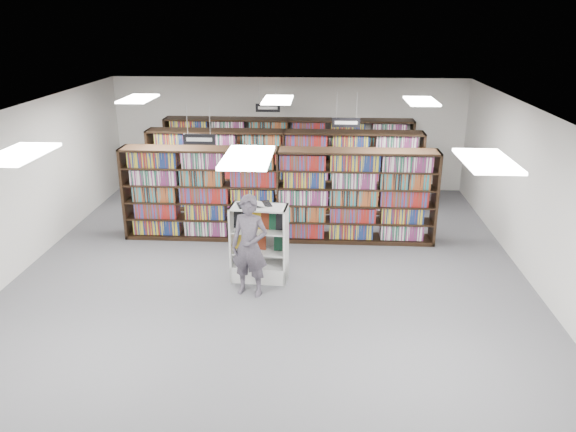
# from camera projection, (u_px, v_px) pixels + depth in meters

# --- Properties ---
(floor) EXTENTS (12.00, 12.00, 0.00)m
(floor) POSITION_uv_depth(u_px,v_px,m) (271.00, 277.00, 11.04)
(floor) COLOR #4A4A4E
(floor) RESTS_ON ground
(ceiling) EXTENTS (10.00, 12.00, 0.10)m
(ceiling) POSITION_uv_depth(u_px,v_px,m) (269.00, 114.00, 9.95)
(ceiling) COLOR white
(ceiling) RESTS_ON wall_back
(wall_back) EXTENTS (10.00, 0.10, 3.20)m
(wall_back) POSITION_uv_depth(u_px,v_px,m) (289.00, 134.00, 16.12)
(wall_back) COLOR silver
(wall_back) RESTS_ON ground
(wall_front) EXTENTS (10.00, 0.10, 3.20)m
(wall_front) POSITION_uv_depth(u_px,v_px,m) (208.00, 416.00, 4.87)
(wall_front) COLOR silver
(wall_front) RESTS_ON ground
(wall_left) EXTENTS (0.10, 12.00, 3.20)m
(wall_left) POSITION_uv_depth(u_px,v_px,m) (11.00, 195.00, 10.77)
(wall_left) COLOR silver
(wall_left) RESTS_ON ground
(wall_right) EXTENTS (0.10, 12.00, 3.20)m
(wall_right) POSITION_uv_depth(u_px,v_px,m) (543.00, 205.00, 10.21)
(wall_right) COLOR silver
(wall_right) RESTS_ON ground
(bookshelf_row_near) EXTENTS (7.00, 0.60, 2.10)m
(bookshelf_row_near) POSITION_uv_depth(u_px,v_px,m) (278.00, 195.00, 12.56)
(bookshelf_row_near) COLOR black
(bookshelf_row_near) RESTS_ON floor
(bookshelf_row_mid) EXTENTS (7.00, 0.60, 2.10)m
(bookshelf_row_mid) POSITION_uv_depth(u_px,v_px,m) (284.00, 171.00, 14.43)
(bookshelf_row_mid) COLOR black
(bookshelf_row_mid) RESTS_ON floor
(bookshelf_row_far) EXTENTS (7.00, 0.60, 2.10)m
(bookshelf_row_far) POSITION_uv_depth(u_px,v_px,m) (288.00, 155.00, 16.03)
(bookshelf_row_far) COLOR black
(bookshelf_row_far) RESTS_ON floor
(aisle_sign_left) EXTENTS (0.65, 0.02, 0.80)m
(aisle_sign_left) POSITION_uv_depth(u_px,v_px,m) (199.00, 138.00, 11.20)
(aisle_sign_left) COLOR #B2B2B7
(aisle_sign_left) RESTS_ON ceiling
(aisle_sign_right) EXTENTS (0.65, 0.02, 0.80)m
(aisle_sign_right) POSITION_uv_depth(u_px,v_px,m) (346.00, 122.00, 12.90)
(aisle_sign_right) COLOR #B2B2B7
(aisle_sign_right) RESTS_ON ceiling
(aisle_sign_center) EXTENTS (0.65, 0.02, 0.80)m
(aisle_sign_center) POSITION_uv_depth(u_px,v_px,m) (268.00, 107.00, 14.89)
(aisle_sign_center) COLOR #B2B2B7
(aisle_sign_center) RESTS_ON ceiling
(troffer_front_left) EXTENTS (0.60, 1.20, 0.04)m
(troffer_front_left) POSITION_uv_depth(u_px,v_px,m) (19.00, 154.00, 7.31)
(troffer_front_left) COLOR white
(troffer_front_left) RESTS_ON ceiling
(troffer_front_center) EXTENTS (0.60, 1.20, 0.04)m
(troffer_front_center) POSITION_uv_depth(u_px,v_px,m) (248.00, 157.00, 7.15)
(troffer_front_center) COLOR white
(troffer_front_center) RESTS_ON ceiling
(troffer_front_right) EXTENTS (0.60, 1.20, 0.04)m
(troffer_front_right) POSITION_uv_depth(u_px,v_px,m) (487.00, 161.00, 6.98)
(troffer_front_right) COLOR white
(troffer_front_right) RESTS_ON ceiling
(troffer_back_left) EXTENTS (0.60, 1.20, 0.04)m
(troffer_back_left) POSITION_uv_depth(u_px,v_px,m) (138.00, 99.00, 12.00)
(troffer_back_left) COLOR white
(troffer_back_left) RESTS_ON ceiling
(troffer_back_center) EXTENTS (0.60, 1.20, 0.04)m
(troffer_back_center) POSITION_uv_depth(u_px,v_px,m) (278.00, 100.00, 11.84)
(troffer_back_center) COLOR white
(troffer_back_center) RESTS_ON ceiling
(troffer_back_right) EXTENTS (0.60, 1.20, 0.04)m
(troffer_back_right) POSITION_uv_depth(u_px,v_px,m) (421.00, 101.00, 11.67)
(troffer_back_right) COLOR white
(troffer_back_right) RESTS_ON ceiling
(endcap_display) EXTENTS (1.11, 0.62, 1.50)m
(endcap_display) POSITION_uv_depth(u_px,v_px,m) (260.00, 254.00, 10.83)
(endcap_display) COLOR silver
(endcap_display) RESTS_ON floor
(open_book) EXTENTS (0.70, 0.53, 0.13)m
(open_book) POSITION_uv_depth(u_px,v_px,m) (254.00, 203.00, 10.52)
(open_book) COLOR black
(open_book) RESTS_ON endcap_display
(shopper) EXTENTS (0.78, 0.61, 1.89)m
(shopper) POSITION_uv_depth(u_px,v_px,m) (250.00, 246.00, 10.08)
(shopper) COLOR #524B56
(shopper) RESTS_ON floor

